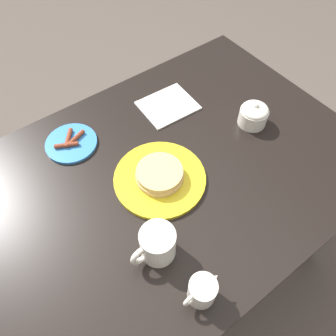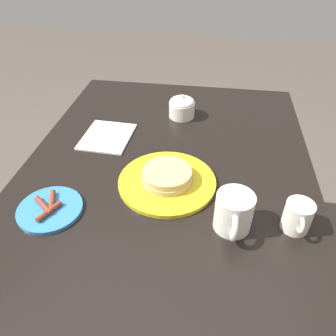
{
  "view_description": "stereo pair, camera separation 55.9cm",
  "coord_description": "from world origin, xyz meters",
  "views": [
    {
      "loc": [
        0.35,
        0.46,
        1.58
      ],
      "look_at": [
        0.01,
        0.01,
        0.79
      ],
      "focal_mm": 35.0,
      "sensor_mm": 36.0,
      "label": 1
    },
    {
      "loc": [
        0.74,
        0.12,
        1.37
      ],
      "look_at": [
        0.01,
        0.01,
        0.79
      ],
      "focal_mm": 35.0,
      "sensor_mm": 36.0,
      "label": 2
    }
  ],
  "objects": [
    {
      "name": "creamer_pitcher",
      "position": [
        0.16,
        0.34,
        0.8
      ],
      "size": [
        0.1,
        0.07,
        0.09
      ],
      "color": "silver",
      "rests_on": "dining_table"
    },
    {
      "name": "ground_plane",
      "position": [
        0.0,
        0.0,
        0.0
      ],
      "size": [
        8.0,
        8.0,
        0.0
      ],
      "primitive_type": "plane",
      "color": "#51473F"
    },
    {
      "name": "pancake_plate",
      "position": [
        0.05,
        0.01,
        0.78
      ],
      "size": [
        0.28,
        0.28,
        0.05
      ],
      "color": "gold",
      "rests_on": "dining_table"
    },
    {
      "name": "sugar_bowl",
      "position": [
        -0.34,
        0.01,
        0.8
      ],
      "size": [
        0.09,
        0.09,
        0.09
      ],
      "color": "silver",
      "rests_on": "dining_table"
    },
    {
      "name": "napkin",
      "position": [
        -0.16,
        -0.23,
        0.76
      ],
      "size": [
        0.19,
        0.17,
        0.01
      ],
      "color": "white",
      "rests_on": "dining_table"
    },
    {
      "name": "coffee_mug",
      "position": [
        0.18,
        0.19,
        0.81
      ],
      "size": [
        0.13,
        0.09,
        0.1
      ],
      "color": "silver",
      "rests_on": "dining_table"
    },
    {
      "name": "dining_table",
      "position": [
        0.0,
        0.0,
        0.63
      ],
      "size": [
        1.23,
        0.87,
        0.76
      ],
      "color": "black",
      "rests_on": "ground_plane"
    },
    {
      "name": "side_plate_bacon",
      "position": [
        0.2,
        -0.27,
        0.77
      ],
      "size": [
        0.17,
        0.17,
        0.02
      ],
      "color": "#337AC6",
      "rests_on": "dining_table"
    }
  ]
}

